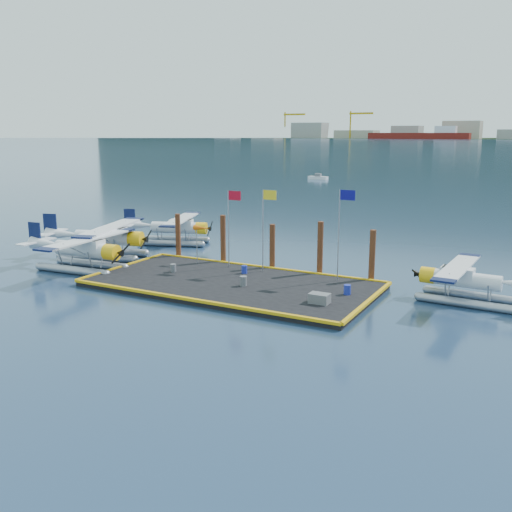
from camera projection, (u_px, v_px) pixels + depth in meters
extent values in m
plane|color=#162A44|center=(232.00, 287.00, 40.50)|extent=(4000.00, 4000.00, 0.00)
cube|color=black|center=(232.00, 284.00, 40.46)|extent=(20.00, 10.00, 0.40)
cube|color=#600D0E|center=(418.00, 136.00, 863.21)|extent=(150.00, 22.00, 10.00)
cube|color=silver|center=(446.00, 130.00, 842.83)|extent=(30.00, 16.00, 12.00)
cylinder|color=#CD980C|center=(285.00, 125.00, 1000.25)|extent=(2.40, 2.40, 44.00)
cylinder|color=#CD980C|center=(350.00, 125.00, 944.88)|extent=(2.40, 2.40, 44.00)
cone|color=black|center=(408.00, 136.00, 1493.58)|extent=(1400.00, 1400.00, 520.00)
cylinder|color=#9396A0|center=(92.00, 264.00, 46.29)|extent=(6.60, 1.15, 0.64)
cylinder|color=#9396A0|center=(72.00, 270.00, 44.20)|extent=(6.60, 1.15, 0.64)
cylinder|color=silver|center=(83.00, 249.00, 44.86)|extent=(5.00, 1.55, 1.17)
cube|color=silver|center=(89.00, 245.00, 44.53)|extent=(2.42, 1.35, 0.95)
cube|color=black|center=(92.00, 243.00, 44.36)|extent=(1.57, 1.23, 0.58)
cylinder|color=#FFB70E|center=(111.00, 252.00, 43.77)|extent=(1.15, 1.31, 1.23)
cube|color=black|center=(121.00, 253.00, 43.42)|extent=(0.25, 2.36, 1.19)
cube|color=silver|center=(89.00, 239.00, 44.41)|extent=(2.34, 9.63, 0.13)
cube|color=#0B1338|center=(124.00, 230.00, 48.49)|extent=(1.66, 1.08, 0.14)
cube|color=#0B1338|center=(46.00, 250.00, 40.34)|extent=(1.66, 1.08, 0.14)
cube|color=#0B1338|center=(35.00, 233.00, 46.56)|extent=(1.17, 0.22, 1.80)
cube|color=silver|center=(36.00, 241.00, 46.67)|extent=(1.23, 3.67, 0.11)
cylinder|color=#9396A0|center=(109.00, 252.00, 50.87)|extent=(6.80, 2.60, 0.67)
cylinder|color=#9396A0|center=(97.00, 257.00, 48.53)|extent=(6.80, 2.60, 0.67)
cylinder|color=silver|center=(105.00, 238.00, 49.34)|extent=(5.30, 2.64, 1.22)
cube|color=silver|center=(111.00, 233.00, 49.12)|extent=(2.69, 1.87, 1.00)
cube|color=black|center=(115.00, 231.00, 49.01)|extent=(1.82, 1.56, 0.61)
cylinder|color=#FFB70E|center=(136.00, 239.00, 48.77)|extent=(1.43, 1.55, 1.29)
cube|color=black|center=(146.00, 239.00, 48.58)|extent=(0.77, 2.39, 1.25)
cube|color=silver|center=(111.00, 227.00, 49.00)|extent=(4.44, 10.07, 0.13)
cube|color=#0B1338|center=(134.00, 219.00, 53.58)|extent=(1.88, 1.43, 0.14)
cube|color=#0B1338|center=(84.00, 237.00, 44.43)|extent=(1.88, 1.43, 0.14)
cube|color=#0B1338|center=(50.00, 224.00, 50.13)|extent=(1.21, 0.48, 1.89)
cube|color=silver|center=(52.00, 232.00, 50.27)|extent=(2.03, 3.91, 0.11)
cylinder|color=#9396A0|center=(177.00, 239.00, 56.96)|extent=(6.06, 2.68, 0.60)
cylinder|color=#9396A0|center=(171.00, 243.00, 54.83)|extent=(6.06, 2.68, 0.60)
cylinder|color=silver|center=(175.00, 228.00, 55.58)|extent=(4.76, 2.62, 1.10)
cube|color=silver|center=(181.00, 224.00, 55.42)|extent=(2.45, 1.79, 0.90)
cube|color=black|center=(184.00, 222.00, 55.33)|extent=(1.68, 1.47, 0.55)
cylinder|color=#FFB70E|center=(201.00, 228.00, 55.21)|extent=(1.34, 1.44, 1.16)
cube|color=black|center=(210.00, 228.00, 55.09)|extent=(0.81, 2.12, 1.13)
cube|color=silver|center=(181.00, 219.00, 55.31)|extent=(4.48, 9.01, 0.12)
cube|color=#0B1338|center=(192.00, 213.00, 59.48)|extent=(1.72, 1.36, 0.13)
cube|color=#0B1338|center=(168.00, 226.00, 51.14)|extent=(1.72, 1.36, 0.13)
cube|color=#0B1338|center=(130.00, 217.00, 56.04)|extent=(1.08, 0.49, 1.71)
cube|color=silver|center=(131.00, 224.00, 56.16)|extent=(2.01, 3.52, 0.10)
cylinder|color=#9396A0|center=(464.00, 303.00, 35.82)|extent=(5.76, 0.80, 0.56)
cylinder|color=#9396A0|center=(470.00, 295.00, 37.53)|extent=(5.76, 0.80, 0.56)
cylinder|color=silver|center=(466.00, 280.00, 36.50)|extent=(4.34, 1.20, 1.02)
cube|color=silver|center=(457.00, 274.00, 36.71)|extent=(2.08, 1.10, 0.83)
cube|color=black|center=(453.00, 271.00, 36.81)|extent=(1.34, 1.03, 0.51)
cylinder|color=#FFB70E|center=(428.00, 275.00, 37.70)|extent=(0.97, 1.11, 1.07)
cube|color=black|center=(416.00, 274.00, 38.09)|extent=(0.14, 2.06, 1.04)
cube|color=silver|center=(458.00, 267.00, 36.61)|extent=(1.75, 8.38, 0.11)
cube|color=#0B1338|center=(443.00, 280.00, 33.26)|extent=(1.42, 0.89, 0.12)
cube|color=#0B1338|center=(470.00, 256.00, 39.95)|extent=(1.42, 0.89, 0.12)
cylinder|color=#57585C|center=(173.00, 268.00, 43.17)|extent=(0.43, 0.43, 0.61)
cylinder|color=#57585C|center=(243.00, 281.00, 39.25)|extent=(0.49, 0.49, 0.69)
cylinder|color=#1B2899|center=(347.00, 290.00, 37.18)|extent=(0.46, 0.46, 0.65)
cylinder|color=#1B2899|center=(244.00, 269.00, 42.74)|extent=(0.43, 0.43, 0.60)
cube|color=#57585C|center=(319.00, 298.00, 35.30)|extent=(1.24, 0.83, 0.62)
cylinder|color=gray|center=(229.00, 229.00, 44.20)|extent=(0.08, 0.08, 6.00)
cube|color=#B40B20|center=(234.00, 196.00, 43.38)|extent=(1.10, 0.03, 0.70)
cylinder|color=gray|center=(263.00, 231.00, 42.79)|extent=(0.08, 0.08, 6.20)
cube|color=yellow|center=(270.00, 195.00, 41.95)|extent=(1.10, 0.03, 0.70)
cylinder|color=gray|center=(339.00, 236.00, 39.99)|extent=(0.08, 0.08, 6.50)
cube|color=navy|center=(347.00, 195.00, 39.12)|extent=(1.10, 0.03, 0.70)
cylinder|color=gray|center=(197.00, 245.00, 45.90)|extent=(0.07, 0.07, 3.00)
cone|color=orange|center=(202.00, 228.00, 45.37)|extent=(1.40, 0.44, 0.44)
cylinder|color=#4A2615|center=(178.00, 237.00, 48.64)|extent=(0.44, 0.44, 4.00)
cylinder|color=#4A2615|center=(223.00, 241.00, 46.54)|extent=(0.44, 0.44, 4.20)
cylinder|color=#4A2615|center=(272.00, 248.00, 44.51)|extent=(0.44, 0.44, 3.80)
cylinder|color=#4A2615|center=(320.00, 250.00, 42.61)|extent=(0.44, 0.44, 4.30)
cylinder|color=#4A2615|center=(372.00, 257.00, 40.80)|extent=(0.44, 0.44, 4.00)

